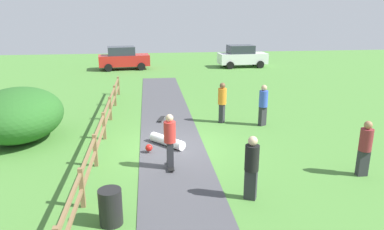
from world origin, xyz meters
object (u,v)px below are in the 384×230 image
Objects in this scene: bystander_orange at (222,101)px; parked_car_red at (123,58)px; bush_large at (18,115)px; skateboard_loose at (161,119)px; bystander_maroon at (365,146)px; bystander_blue at (263,103)px; parked_car_white at (242,56)px; skater_fallen at (166,142)px; trash_bin at (111,207)px; skater_riding at (170,139)px; bystander_black at (252,165)px.

bystander_orange is 16.50m from parked_car_red.
bush_large is at bearing -171.52° from bystander_orange.
bystander_maroon reaches higher than skateboard_loose.
bystander_blue is 17.72m from parked_car_red.
bystander_maroon is 0.41× the size of parked_car_white.
skater_fallen is 4.91m from bystander_blue.
skater_fallen is 0.34× the size of parked_car_white.
parked_car_white reaches higher than skater_fallen.
trash_bin is 9.15m from bystander_blue.
bystander_maroon is at bearing -11.81° from skater_riding.
bush_large is 0.92× the size of parked_car_red.
bush_large is at bearing 165.44° from skater_fallen.
bystander_maroon is 3.95m from bystander_black.
bush_large is at bearing -100.17° from parked_car_red.
skater_riding is 2.11m from skater_fallen.
skateboard_loose is at bearing 90.62° from skater_fallen.
skateboard_loose is 0.45× the size of bystander_blue.
bystander_maroon is (5.91, -3.17, 0.78)m from skater_fallen.
bystander_black is (-2.30, -6.18, -0.01)m from bystander_blue.
bystander_blue is at bearing 49.39° from trash_bin.
skater_fallen is 0.81× the size of bystander_blue.
bush_large is at bearing 149.05° from skater_riding.
bystander_black is 0.41× the size of parked_car_red.
parked_car_white is at bearing 51.73° from bush_large.
parked_car_red is (3.03, 16.87, -0.07)m from bush_large.
parked_car_white is at bearing 0.02° from parked_car_red.
parked_car_red is at bearing 111.61° from bystander_maroon.
bystander_blue is (4.42, -1.24, 0.93)m from skateboard_loose.
bystander_orange is (4.25, 7.59, 0.57)m from trash_bin.
skater_fallen is at bearing 116.69° from bystander_black.
skater_riding is 5.31m from skateboard_loose.
parked_car_red is (-2.61, 18.33, 0.76)m from skater_fallen.
skateboard_loose is at bearing 132.65° from bystander_maroon.
parked_car_red is at bearing 92.57° from trash_bin.
parked_car_white reaches higher than skater_riding.
trash_bin is at bearing -87.43° from parked_car_red.
bystander_blue is 0.43× the size of parked_car_white.
bystander_black is (7.71, -5.60, -0.03)m from bush_large.
bystander_maroon is (1.53, -5.22, -0.04)m from bystander_blue.
trash_bin is 3.76m from bystander_black.
bystander_black reaches higher than skater_fallen.
skater_riding is 0.99× the size of bystander_orange.
skateboard_loose is 0.19× the size of parked_car_white.
skater_riding is 2.20× the size of skateboard_loose.
bystander_black is (2.08, -4.14, 0.80)m from skater_fallen.
skater_fallen is 1.79× the size of skateboard_loose.
parked_car_white is (3.30, 16.29, -0.05)m from bystander_blue.
parked_car_white is at bearing 78.56° from bystander_blue.
bush_large reaches higher than bystander_maroon.
bystander_maroon is (11.54, -4.63, -0.05)m from bush_large.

